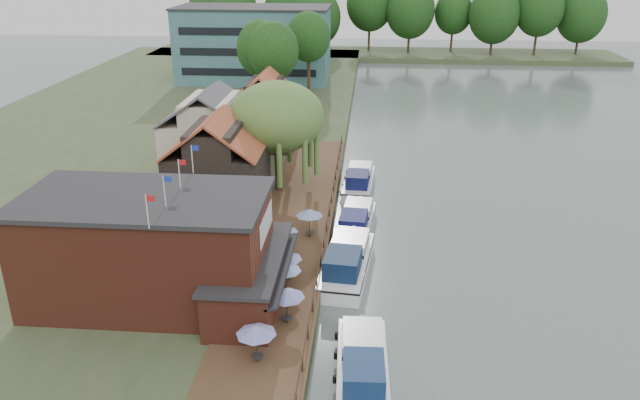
{
  "coord_description": "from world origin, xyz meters",
  "views": [
    {
      "loc": [
        -2.01,
        -35.78,
        22.72
      ],
      "look_at": [
        -6.0,
        12.0,
        3.0
      ],
      "focal_mm": 35.0,
      "sensor_mm": 36.0,
      "label": 1
    }
  ],
  "objects_px": {
    "cottage_b": "(212,131)",
    "umbrella_1": "(287,306)",
    "pub": "(179,249)",
    "cottage_c": "(265,110)",
    "umbrella_5": "(310,223)",
    "umbrella_0": "(257,344)",
    "cruiser_0": "(363,360)",
    "umbrella_3": "(286,267)",
    "cruiser_3": "(359,178)",
    "willow": "(278,138)",
    "umbrella_4": "(286,240)",
    "cruiser_1": "(347,257)",
    "cruiser_2": "(356,219)",
    "umbrella_2": "(286,279)",
    "cottage_a": "(218,164)",
    "hotel_block": "(254,44)"
  },
  "relations": [
    {
      "from": "umbrella_1",
      "to": "cottage_b",
      "type": "bearing_deg",
      "value": 112.33
    },
    {
      "from": "umbrella_4",
      "to": "cruiser_0",
      "type": "bearing_deg",
      "value": -64.58
    },
    {
      "from": "cottage_b",
      "to": "cruiser_3",
      "type": "relative_size",
      "value": 0.99
    },
    {
      "from": "cruiser_0",
      "to": "cruiser_3",
      "type": "height_order",
      "value": "cruiser_0"
    },
    {
      "from": "cottage_c",
      "to": "cruiser_1",
      "type": "xyz_separation_m",
      "value": [
        10.55,
        -27.87,
        -3.92
      ]
    },
    {
      "from": "umbrella_1",
      "to": "cruiser_0",
      "type": "bearing_deg",
      "value": -36.87
    },
    {
      "from": "willow",
      "to": "cruiser_3",
      "type": "bearing_deg",
      "value": 25.31
    },
    {
      "from": "willow",
      "to": "umbrella_0",
      "type": "height_order",
      "value": "willow"
    },
    {
      "from": "umbrella_3",
      "to": "umbrella_2",
      "type": "bearing_deg",
      "value": -82.14
    },
    {
      "from": "cottage_c",
      "to": "umbrella_0",
      "type": "bearing_deg",
      "value": -81.4
    },
    {
      "from": "umbrella_0",
      "to": "cottage_c",
      "type": "bearing_deg",
      "value": 98.6
    },
    {
      "from": "cottage_a",
      "to": "umbrella_4",
      "type": "relative_size",
      "value": 3.62
    },
    {
      "from": "pub",
      "to": "umbrella_5",
      "type": "bearing_deg",
      "value": 53.12
    },
    {
      "from": "cottage_c",
      "to": "umbrella_5",
      "type": "relative_size",
      "value": 3.58
    },
    {
      "from": "umbrella_4",
      "to": "cruiser_0",
      "type": "xyz_separation_m",
      "value": [
        6.04,
        -12.71,
        -1.08
      ]
    },
    {
      "from": "umbrella_0",
      "to": "umbrella_3",
      "type": "distance_m",
      "value": 8.86
    },
    {
      "from": "cruiser_1",
      "to": "cruiser_2",
      "type": "relative_size",
      "value": 1.11
    },
    {
      "from": "umbrella_3",
      "to": "umbrella_5",
      "type": "relative_size",
      "value": 1.0
    },
    {
      "from": "umbrella_0",
      "to": "cruiser_0",
      "type": "height_order",
      "value": "umbrella_0"
    },
    {
      "from": "cruiser_2",
      "to": "cottage_b",
      "type": "bearing_deg",
      "value": 147.61
    },
    {
      "from": "cottage_a",
      "to": "umbrella_1",
      "type": "distance_m",
      "value": 19.48
    },
    {
      "from": "umbrella_1",
      "to": "umbrella_4",
      "type": "height_order",
      "value": "same"
    },
    {
      "from": "cottage_b",
      "to": "cruiser_1",
      "type": "relative_size",
      "value": 0.89
    },
    {
      "from": "pub",
      "to": "cruiser_1",
      "type": "distance_m",
      "value": 12.64
    },
    {
      "from": "cottage_a",
      "to": "cottage_c",
      "type": "xyz_separation_m",
      "value": [
        1.0,
        19.0,
        0.0
      ]
    },
    {
      "from": "willow",
      "to": "umbrella_0",
      "type": "relative_size",
      "value": 4.39
    },
    {
      "from": "umbrella_1",
      "to": "umbrella_2",
      "type": "relative_size",
      "value": 1.0
    },
    {
      "from": "umbrella_1",
      "to": "pub",
      "type": "bearing_deg",
      "value": 161.7
    },
    {
      "from": "umbrella_4",
      "to": "umbrella_1",
      "type": "bearing_deg",
      "value": -81.85
    },
    {
      "from": "cottage_b",
      "to": "cruiser_1",
      "type": "height_order",
      "value": "cottage_b"
    },
    {
      "from": "willow",
      "to": "umbrella_5",
      "type": "xyz_separation_m",
      "value": [
        3.93,
        -10.1,
        -3.93
      ]
    },
    {
      "from": "hotel_block",
      "to": "cruiser_0",
      "type": "relative_size",
      "value": 2.55
    },
    {
      "from": "umbrella_1",
      "to": "cruiser_2",
      "type": "distance_m",
      "value": 16.41
    },
    {
      "from": "cottage_b",
      "to": "umbrella_3",
      "type": "distance_m",
      "value": 25.03
    },
    {
      "from": "cottage_a",
      "to": "umbrella_0",
      "type": "height_order",
      "value": "cottage_a"
    },
    {
      "from": "pub",
      "to": "cruiser_1",
      "type": "relative_size",
      "value": 1.85
    },
    {
      "from": "cottage_b",
      "to": "umbrella_1",
      "type": "xyz_separation_m",
      "value": [
        11.25,
        -27.4,
        -2.96
      ]
    },
    {
      "from": "cottage_b",
      "to": "cruiser_2",
      "type": "bearing_deg",
      "value": -37.38
    },
    {
      "from": "cottage_c",
      "to": "umbrella_1",
      "type": "relative_size",
      "value": 3.58
    },
    {
      "from": "cottage_b",
      "to": "umbrella_5",
      "type": "bearing_deg",
      "value": -52.86
    },
    {
      "from": "cottage_c",
      "to": "umbrella_4",
      "type": "relative_size",
      "value": 3.58
    },
    {
      "from": "umbrella_5",
      "to": "cruiser_0",
      "type": "height_order",
      "value": "umbrella_5"
    },
    {
      "from": "hotel_block",
      "to": "cottage_b",
      "type": "distance_m",
      "value": 46.21
    },
    {
      "from": "cruiser_0",
      "to": "cruiser_1",
      "type": "bearing_deg",
      "value": 94.74
    },
    {
      "from": "cruiser_0",
      "to": "hotel_block",
      "type": "bearing_deg",
      "value": 102.54
    },
    {
      "from": "cruiser_1",
      "to": "cruiser_3",
      "type": "distance_m",
      "value": 17.43
    },
    {
      "from": "cruiser_1",
      "to": "cruiser_0",
      "type": "bearing_deg",
      "value": -77.53
    },
    {
      "from": "willow",
      "to": "umbrella_3",
      "type": "relative_size",
      "value": 4.39
    },
    {
      "from": "cottage_a",
      "to": "umbrella_0",
      "type": "xyz_separation_m",
      "value": [
        7.11,
        -21.37,
        -2.96
      ]
    },
    {
      "from": "cottage_b",
      "to": "cruiser_3",
      "type": "bearing_deg",
      "value": -5.52
    }
  ]
}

